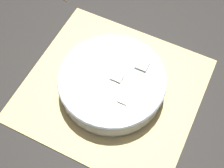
% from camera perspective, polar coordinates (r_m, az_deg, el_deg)
% --- Properties ---
extents(ground_plane, '(6.00, 6.00, 0.00)m').
position_cam_1_polar(ground_plane, '(0.85, -0.00, -0.98)').
color(ground_plane, black).
extents(bamboo_mat_center, '(0.46, 0.43, 0.01)m').
position_cam_1_polar(bamboo_mat_center, '(0.85, -0.00, -0.88)').
color(bamboo_mat_center, '#D6B775').
rests_on(bamboo_mat_center, ground_plane).
extents(fruit_salad_bowl, '(0.28, 0.28, 0.07)m').
position_cam_1_polar(fruit_salad_bowl, '(0.82, 0.03, 0.38)').
color(fruit_salad_bowl, silver).
rests_on(fruit_salad_bowl, bamboo_mat_center).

